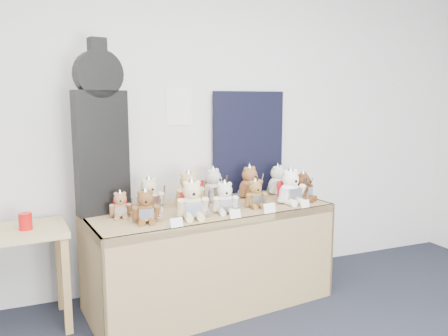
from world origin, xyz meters
name	(u,v)px	position (x,y,z in m)	size (l,w,h in m)	color
room_shell	(179,107)	(0.12, 2.49, 1.51)	(6.00, 6.00, 6.00)	white
display_table	(214,231)	(0.23, 1.97, 0.60)	(1.90, 0.99, 0.76)	olive
guitar_case	(101,130)	(-0.54, 2.16, 1.36)	(0.39, 0.19, 1.22)	black
navy_board	(248,142)	(0.74, 2.45, 1.20)	(0.66, 0.02, 0.88)	black
red_cup	(25,221)	(-1.05, 2.11, 0.77)	(0.08, 0.08, 0.11)	red
teddy_front_far_left	(146,208)	(-0.31, 1.82, 0.86)	(0.21, 0.18, 0.25)	brown
teddy_front_left	(192,201)	(0.01, 1.81, 0.88)	(0.25, 0.21, 0.30)	beige
teddy_front_centre	(225,199)	(0.27, 1.85, 0.86)	(0.21, 0.18, 0.26)	silver
teddy_front_right	(255,195)	(0.55, 1.92, 0.85)	(0.19, 0.16, 0.24)	brown
teddy_front_far_right	(291,188)	(0.86, 1.93, 0.88)	(0.26, 0.22, 0.31)	white
teddy_front_end	(303,188)	(1.01, 1.98, 0.86)	(0.22, 0.22, 0.27)	#55341D
teddy_back_left	(149,196)	(-0.22, 2.11, 0.87)	(0.23, 0.20, 0.28)	#BFB58B
teddy_back_centre_left	(189,191)	(0.09, 2.13, 0.88)	(0.25, 0.21, 0.31)	tan
teddy_back_centre_right	(214,186)	(0.33, 2.23, 0.88)	(0.25, 0.24, 0.30)	beige
teddy_back_right	(250,183)	(0.66, 2.25, 0.88)	(0.25, 0.23, 0.30)	brown
teddy_back_end	(278,181)	(0.94, 2.28, 0.87)	(0.24, 0.23, 0.28)	white
teddy_back_far_left	(120,206)	(-0.44, 2.01, 0.84)	(0.17, 0.15, 0.21)	#926844
entry_card_a	(177,223)	(-0.15, 1.63, 0.79)	(0.08, 0.00, 0.06)	white
entry_card_b	(235,214)	(0.28, 1.68, 0.79)	(0.08, 0.00, 0.06)	white
entry_card_c	(270,208)	(0.56, 1.72, 0.80)	(0.10, 0.00, 0.07)	white
entry_card_d	(305,204)	(0.89, 1.76, 0.79)	(0.08, 0.00, 0.06)	white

